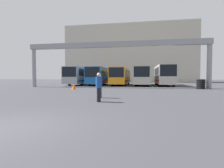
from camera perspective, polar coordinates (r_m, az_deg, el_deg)
ground_plane at (r=5.90m, az=-32.74°, el=-12.38°), size 200.00×200.00×0.00m
building_backdrop at (r=54.32m, az=5.86°, el=9.31°), size 36.73×12.00×16.25m
overhead_gantry at (r=24.30m, az=0.64°, el=11.16°), size 24.83×0.80×6.26m
bus_slot_0 at (r=33.89m, az=-9.67°, el=2.87°), size 2.60×12.26×3.17m
bus_slot_1 at (r=32.44m, az=-3.66°, el=2.85°), size 2.58×11.47×3.09m
bus_slot_2 at (r=32.02m, az=2.99°, el=2.77°), size 2.52×11.99×3.01m
bus_slot_3 at (r=31.54m, az=9.71°, el=2.88°), size 2.53×11.49×3.14m
bus_slot_4 at (r=31.32m, az=16.59°, el=3.03°), size 2.55×10.65×3.35m
pedestrian_mid_right at (r=10.26m, az=-4.36°, el=-0.81°), size 0.35×0.35×1.71m
pedestrian_near_center at (r=12.27m, az=-4.00°, el=-0.45°), size 0.34×0.34×1.65m
traffic_cone at (r=21.24m, az=-12.38°, el=-0.79°), size 0.49×0.49×0.68m
tire_stack at (r=24.06m, az=27.01°, el=-0.01°), size 1.04×1.04×1.20m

